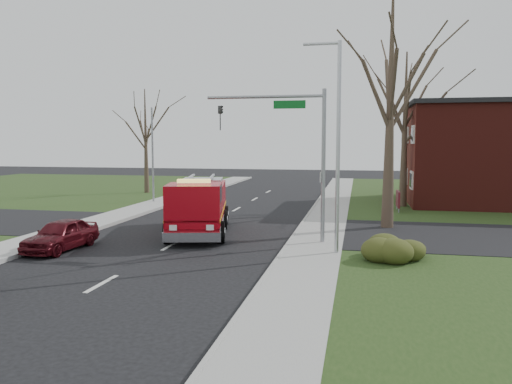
# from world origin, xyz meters

# --- Properties ---
(ground) EXTENTS (120.00, 120.00, 0.00)m
(ground) POSITION_xyz_m (0.00, 0.00, 0.00)
(ground) COLOR black
(ground) RESTS_ON ground
(sidewalk_right) EXTENTS (2.40, 80.00, 0.15)m
(sidewalk_right) POSITION_xyz_m (6.20, 0.00, 0.07)
(sidewalk_right) COLOR gray
(sidewalk_right) RESTS_ON ground
(sidewalk_left) EXTENTS (2.40, 80.00, 0.15)m
(sidewalk_left) POSITION_xyz_m (-6.20, 0.00, 0.07)
(sidewalk_left) COLOR gray
(sidewalk_left) RESTS_ON ground
(health_center_sign) EXTENTS (0.12, 2.00, 1.40)m
(health_center_sign) POSITION_xyz_m (10.50, 12.50, 0.88)
(health_center_sign) COLOR #54131D
(health_center_sign) RESTS_ON ground
(hedge_corner) EXTENTS (2.80, 2.00, 0.90)m
(hedge_corner) POSITION_xyz_m (9.00, -1.00, 0.58)
(hedge_corner) COLOR #333915
(hedge_corner) RESTS_ON lawn_right
(bare_tree_near) EXTENTS (6.00, 6.00, 12.00)m
(bare_tree_near) POSITION_xyz_m (9.50, 6.00, 7.41)
(bare_tree_near) COLOR #382A21
(bare_tree_near) RESTS_ON ground
(bare_tree_far) EXTENTS (5.25, 5.25, 10.50)m
(bare_tree_far) POSITION_xyz_m (11.00, 15.00, 6.49)
(bare_tree_far) COLOR #382A21
(bare_tree_far) RESTS_ON ground
(bare_tree_left) EXTENTS (4.50, 4.50, 9.00)m
(bare_tree_left) POSITION_xyz_m (-10.00, 20.00, 5.56)
(bare_tree_left) COLOR #382A21
(bare_tree_left) RESTS_ON ground
(traffic_signal_mast) EXTENTS (5.29, 0.18, 6.80)m
(traffic_signal_mast) POSITION_xyz_m (5.21, 1.50, 4.71)
(traffic_signal_mast) COLOR gray
(traffic_signal_mast) RESTS_ON ground
(streetlight_pole) EXTENTS (1.48, 0.16, 8.40)m
(streetlight_pole) POSITION_xyz_m (7.14, -0.50, 4.55)
(streetlight_pole) COLOR #B7BABF
(streetlight_pole) RESTS_ON ground
(utility_pole_far) EXTENTS (0.14, 0.14, 7.00)m
(utility_pole_far) POSITION_xyz_m (-6.80, 14.00, 3.50)
(utility_pole_far) COLOR gray
(utility_pole_far) RESTS_ON ground
(fire_engine) EXTENTS (4.06, 7.52, 2.88)m
(fire_engine) POSITION_xyz_m (0.32, 3.01, 1.30)
(fire_engine) COLOR #9D0711
(fire_engine) RESTS_ON ground
(parked_car_maroon) EXTENTS (1.76, 3.93, 1.31)m
(parked_car_maroon) POSITION_xyz_m (-4.20, -1.72, 0.66)
(parked_car_maroon) COLOR #460B12
(parked_car_maroon) RESTS_ON ground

